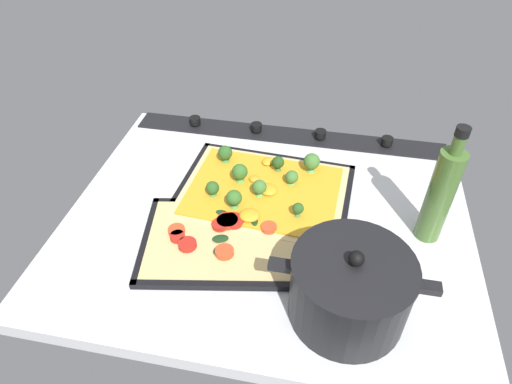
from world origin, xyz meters
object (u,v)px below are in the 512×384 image
(veggie_pizza_back, at_px, (222,237))
(oil_bottle, at_px, (440,194))
(broccoli_pizza, at_px, (263,189))
(cooking_pot, at_px, (350,289))
(baking_tray_back, at_px, (223,241))
(baking_tray_front, at_px, (263,195))

(veggie_pizza_back, bearing_deg, oil_bottle, -166.21)
(broccoli_pizza, bearing_deg, veggie_pizza_back, 70.72)
(veggie_pizza_back, relative_size, cooking_pot, 1.20)
(baking_tray_back, relative_size, oil_bottle, 1.38)
(oil_bottle, bearing_deg, veggie_pizza_back, 13.79)
(baking_tray_front, xyz_separation_m, veggie_pizza_back, (0.05, 0.14, 0.01))
(baking_tray_front, bearing_deg, baking_tray_back, 70.59)
(broccoli_pizza, relative_size, oil_bottle, 1.44)
(baking_tray_back, xyz_separation_m, veggie_pizza_back, (0.00, -0.00, 0.01))
(broccoli_pizza, relative_size, baking_tray_back, 1.04)
(broccoli_pizza, relative_size, cooking_pot, 1.36)
(veggie_pizza_back, xyz_separation_m, oil_bottle, (-0.38, -0.09, 0.09))
(broccoli_pizza, bearing_deg, cooking_pot, 125.56)
(baking_tray_back, height_order, oil_bottle, oil_bottle)
(baking_tray_back, relative_size, cooking_pot, 1.31)
(veggie_pizza_back, bearing_deg, cooking_pot, 154.69)
(broccoli_pizza, relative_size, veggie_pizza_back, 1.13)
(veggie_pizza_back, distance_m, cooking_pot, 0.27)
(cooking_pot, bearing_deg, oil_bottle, -125.54)
(oil_bottle, bearing_deg, baking_tray_back, 14.26)
(broccoli_pizza, xyz_separation_m, oil_bottle, (-0.33, 0.05, 0.09))
(baking_tray_front, height_order, cooking_pot, cooking_pot)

